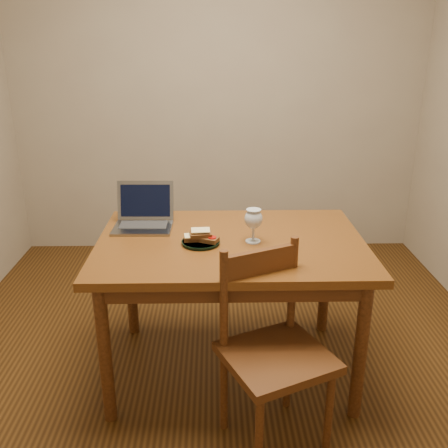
{
  "coord_description": "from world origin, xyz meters",
  "views": [
    {
      "loc": [
        -0.04,
        -2.36,
        1.66
      ],
      "look_at": [
        0.01,
        -0.04,
        0.8
      ],
      "focal_mm": 40.0,
      "sensor_mm": 36.0,
      "label": 1
    }
  ],
  "objects_px": {
    "table": "(231,256)",
    "laptop": "(144,215)",
    "chair": "(274,343)",
    "plate": "(201,242)",
    "milk_glass": "(253,226)"
  },
  "relations": [
    {
      "from": "plate",
      "to": "laptop",
      "type": "height_order",
      "value": "laptop"
    },
    {
      "from": "chair",
      "to": "laptop",
      "type": "bearing_deg",
      "value": 105.94
    },
    {
      "from": "chair",
      "to": "laptop",
      "type": "xyz_separation_m",
      "value": [
        -0.61,
        0.71,
        0.32
      ]
    },
    {
      "from": "table",
      "to": "milk_glass",
      "type": "distance_m",
      "value": 0.2
    },
    {
      "from": "table",
      "to": "milk_glass",
      "type": "height_order",
      "value": "milk_glass"
    },
    {
      "from": "chair",
      "to": "milk_glass",
      "type": "bearing_deg",
      "value": 72.36
    },
    {
      "from": "chair",
      "to": "laptop",
      "type": "distance_m",
      "value": 0.99
    },
    {
      "from": "table",
      "to": "plate",
      "type": "xyz_separation_m",
      "value": [
        -0.15,
        -0.04,
        0.09
      ]
    },
    {
      "from": "chair",
      "to": "plate",
      "type": "distance_m",
      "value": 0.61
    },
    {
      "from": "plate",
      "to": "milk_glass",
      "type": "height_order",
      "value": "milk_glass"
    },
    {
      "from": "milk_glass",
      "to": "table",
      "type": "bearing_deg",
      "value": 167.66
    },
    {
      "from": "laptop",
      "to": "chair",
      "type": "bearing_deg",
      "value": -48.14
    },
    {
      "from": "plate",
      "to": "laptop",
      "type": "xyz_separation_m",
      "value": [
        -0.3,
        0.27,
        0.05
      ]
    },
    {
      "from": "table",
      "to": "laptop",
      "type": "height_order",
      "value": "laptop"
    },
    {
      "from": "table",
      "to": "chair",
      "type": "bearing_deg",
      "value": -71.59
    }
  ]
}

